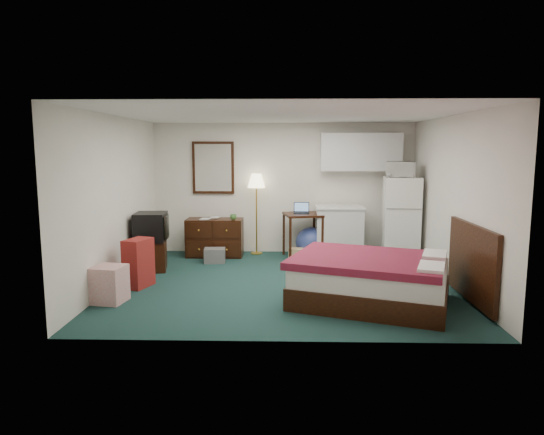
{
  "coord_description": "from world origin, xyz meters",
  "views": [
    {
      "loc": [
        0.03,
        -7.12,
        2.02
      ],
      "look_at": [
        -0.16,
        0.18,
        0.97
      ],
      "focal_mm": 32.0,
      "sensor_mm": 36.0,
      "label": 1
    }
  ],
  "objects_px": {
    "bed": "(371,280)",
    "suitcase": "(138,263)",
    "dresser": "(215,238)",
    "floor_lamp": "(256,214)",
    "fridge": "(401,219)",
    "tv_stand": "(151,255)",
    "desk": "(303,236)",
    "kitchen_counter": "(339,233)"
  },
  "relations": [
    {
      "from": "desk",
      "to": "bed",
      "type": "height_order",
      "value": "desk"
    },
    {
      "from": "desk",
      "to": "fridge",
      "type": "bearing_deg",
      "value": -16.81
    },
    {
      "from": "dresser",
      "to": "tv_stand",
      "type": "bearing_deg",
      "value": -129.57
    },
    {
      "from": "dresser",
      "to": "desk",
      "type": "bearing_deg",
      "value": -1.7
    },
    {
      "from": "desk",
      "to": "dresser",
      "type": "bearing_deg",
      "value": 166.03
    },
    {
      "from": "dresser",
      "to": "tv_stand",
      "type": "height_order",
      "value": "dresser"
    },
    {
      "from": "floor_lamp",
      "to": "kitchen_counter",
      "type": "distance_m",
      "value": 1.6
    },
    {
      "from": "floor_lamp",
      "to": "tv_stand",
      "type": "bearing_deg",
      "value": -142.17
    },
    {
      "from": "floor_lamp",
      "to": "desk",
      "type": "xyz_separation_m",
      "value": [
        0.87,
        -0.31,
        -0.36
      ]
    },
    {
      "from": "dresser",
      "to": "fridge",
      "type": "distance_m",
      "value": 3.45
    },
    {
      "from": "kitchen_counter",
      "to": "bed",
      "type": "distance_m",
      "value": 2.74
    },
    {
      "from": "fridge",
      "to": "dresser",
      "type": "bearing_deg",
      "value": -177.9
    },
    {
      "from": "dresser",
      "to": "floor_lamp",
      "type": "xyz_separation_m",
      "value": [
        0.77,
        0.24,
        0.42
      ]
    },
    {
      "from": "dresser",
      "to": "fridge",
      "type": "xyz_separation_m",
      "value": [
        3.41,
        -0.24,
        0.4
      ]
    },
    {
      "from": "bed",
      "to": "kitchen_counter",
      "type": "bearing_deg",
      "value": 112.24
    },
    {
      "from": "bed",
      "to": "fridge",
      "type": "bearing_deg",
      "value": 88.58
    },
    {
      "from": "bed",
      "to": "suitcase",
      "type": "distance_m",
      "value": 3.34
    },
    {
      "from": "fridge",
      "to": "tv_stand",
      "type": "bearing_deg",
      "value": -162.9
    },
    {
      "from": "fridge",
      "to": "bed",
      "type": "xyz_separation_m",
      "value": [
        -0.97,
        -2.5,
        -0.45
      ]
    },
    {
      "from": "dresser",
      "to": "suitcase",
      "type": "height_order",
      "value": "same"
    },
    {
      "from": "fridge",
      "to": "bed",
      "type": "relative_size",
      "value": 0.79
    },
    {
      "from": "dresser",
      "to": "kitchen_counter",
      "type": "bearing_deg",
      "value": 0.6
    },
    {
      "from": "floor_lamp",
      "to": "suitcase",
      "type": "distance_m",
      "value": 2.84
    },
    {
      "from": "fridge",
      "to": "bed",
      "type": "height_order",
      "value": "fridge"
    },
    {
      "from": "dresser",
      "to": "suitcase",
      "type": "bearing_deg",
      "value": -110.91
    },
    {
      "from": "kitchen_counter",
      "to": "fridge",
      "type": "xyz_separation_m",
      "value": [
        1.09,
        -0.23,
        0.29
      ]
    },
    {
      "from": "fridge",
      "to": "suitcase",
      "type": "bearing_deg",
      "value": -150.55
    },
    {
      "from": "bed",
      "to": "suitcase",
      "type": "xyz_separation_m",
      "value": [
        -3.27,
        0.67,
        0.05
      ]
    },
    {
      "from": "desk",
      "to": "suitcase",
      "type": "distance_m",
      "value": 3.18
    },
    {
      "from": "kitchen_counter",
      "to": "tv_stand",
      "type": "xyz_separation_m",
      "value": [
        -3.25,
        -1.07,
        -0.21
      ]
    },
    {
      "from": "floor_lamp",
      "to": "bed",
      "type": "xyz_separation_m",
      "value": [
        1.67,
        -2.98,
        -0.47
      ]
    },
    {
      "from": "desk",
      "to": "tv_stand",
      "type": "relative_size",
      "value": 1.52
    },
    {
      "from": "kitchen_counter",
      "to": "bed",
      "type": "height_order",
      "value": "kitchen_counter"
    },
    {
      "from": "kitchen_counter",
      "to": "fridge",
      "type": "relative_size",
      "value": 0.61
    },
    {
      "from": "dresser",
      "to": "bed",
      "type": "relative_size",
      "value": 0.55
    },
    {
      "from": "suitcase",
      "to": "bed",
      "type": "bearing_deg",
      "value": 7.2
    },
    {
      "from": "fridge",
      "to": "floor_lamp",
      "type": "bearing_deg",
      "value": 175.92
    },
    {
      "from": "floor_lamp",
      "to": "kitchen_counter",
      "type": "relative_size",
      "value": 1.67
    },
    {
      "from": "tv_stand",
      "to": "kitchen_counter",
      "type": "bearing_deg",
      "value": 7.77
    },
    {
      "from": "dresser",
      "to": "bed",
      "type": "xyz_separation_m",
      "value": [
        2.45,
        -2.74,
        -0.05
      ]
    },
    {
      "from": "desk",
      "to": "bed",
      "type": "bearing_deg",
      "value": -84.77
    },
    {
      "from": "kitchen_counter",
      "to": "fridge",
      "type": "distance_m",
      "value": 1.15
    }
  ]
}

